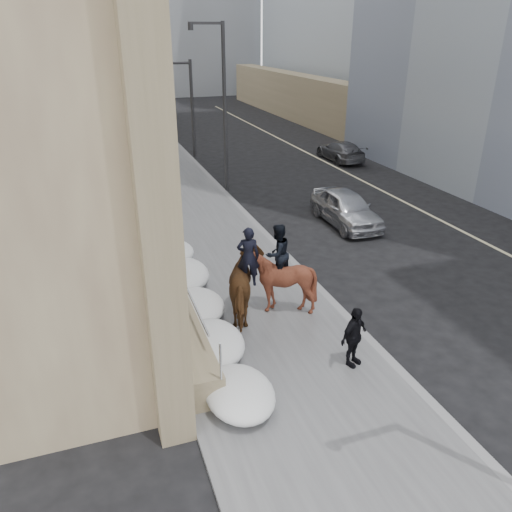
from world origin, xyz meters
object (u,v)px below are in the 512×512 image
at_px(mounted_horse_left, 248,283).
at_px(mounted_horse_right, 278,276).
at_px(pedestrian, 354,337).
at_px(car_grey, 340,151).
at_px(car_silver, 346,208).

height_order(mounted_horse_left, mounted_horse_right, mounted_horse_left).
xyz_separation_m(mounted_horse_left, pedestrian, (1.69, -3.02, -0.27)).
relative_size(mounted_horse_left, mounted_horse_right, 1.01).
xyz_separation_m(mounted_horse_left, car_grey, (11.62, 16.39, -0.55)).
bearing_deg(pedestrian, car_silver, 38.32).
bearing_deg(car_grey, mounted_horse_left, 55.17).
xyz_separation_m(mounted_horse_left, mounted_horse_right, (0.91, 0.01, 0.04)).
bearing_deg(mounted_horse_left, mounted_horse_right, -163.22).
bearing_deg(mounted_horse_right, car_silver, -156.07).
distance_m(mounted_horse_right, pedestrian, 3.14).
height_order(mounted_horse_left, car_silver, mounted_horse_left).
relative_size(mounted_horse_right, car_grey, 0.62).
height_order(mounted_horse_left, pedestrian, mounted_horse_left).
height_order(mounted_horse_right, car_silver, mounted_horse_right).
relative_size(car_silver, car_grey, 1.01).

